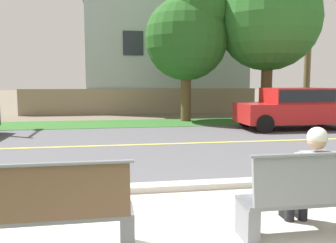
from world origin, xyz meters
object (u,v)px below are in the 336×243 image
shade_tree_centre (273,11)px  bench_right (328,197)px  car_red_near (296,106)px  shade_tree_left (189,32)px  bench_left (31,215)px  seated_person_grey (311,175)px

shade_tree_centre → bench_right: bearing=-112.7°
car_red_near → shade_tree_left: bearing=136.6°
bench_right → shade_tree_left: (1.06, 11.69, 3.46)m
bench_left → car_red_near: size_ratio=0.47×
shade_tree_centre → car_red_near: bearing=-95.1°
bench_left → seated_person_grey: 3.09m
bench_left → shade_tree_centre: 14.31m
car_red_near → shade_tree_centre: bearing=84.9°
seated_person_grey → shade_tree_left: size_ratio=0.21×
bench_right → car_red_near: bearing=62.5°
bench_left → car_red_near: bearing=48.1°
bench_right → shade_tree_centre: (4.66, 11.13, 4.38)m
seated_person_grey → shade_tree_left: bearing=84.2°
bench_left → seated_person_grey: seated_person_grey is taller
seated_person_grey → bench_left: bearing=-176.8°
seated_person_grey → car_red_near: 9.50m
bench_left → shade_tree_centre: (7.86, 11.13, 4.38)m
bench_left → car_red_near: 11.43m
bench_right → shade_tree_left: shade_tree_left is taller
car_red_near → shade_tree_left: 5.56m
seated_person_grey → car_red_near: bearing=61.4°
bench_right → seated_person_grey: 0.30m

